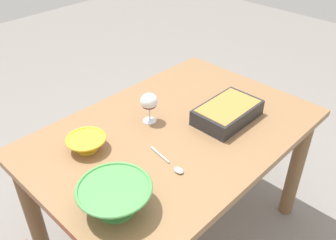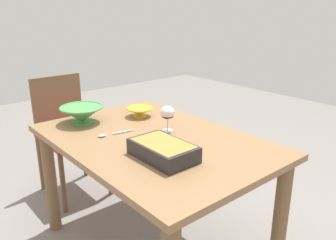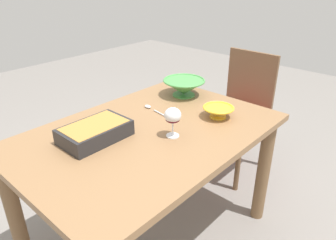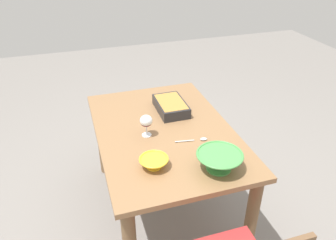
% 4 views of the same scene
% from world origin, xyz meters
% --- Properties ---
extents(dining_table, '(1.31, 0.89, 0.72)m').
position_xyz_m(dining_table, '(0.00, 0.00, 0.60)').
color(dining_table, olive).
rests_on(dining_table, ground_plane).
extents(chair, '(0.45, 0.41, 0.90)m').
position_xyz_m(chair, '(-1.02, -0.06, 0.50)').
color(chair, '#B22D2D').
rests_on(chair, ground_plane).
extents(wine_glass, '(0.08, 0.08, 0.15)m').
position_xyz_m(wine_glass, '(-0.03, 0.13, 0.83)').
color(wine_glass, white).
rests_on(wine_glass, dining_table).
extents(casserole_dish, '(0.32, 0.20, 0.08)m').
position_xyz_m(casserole_dish, '(0.23, -0.12, 0.77)').
color(casserole_dish, '#262628').
rests_on(casserole_dish, dining_table).
extents(mixing_bowl, '(0.17, 0.17, 0.06)m').
position_xyz_m(mixing_bowl, '(-0.36, 0.17, 0.76)').
color(mixing_bowl, yellow).
rests_on(mixing_bowl, dining_table).
extents(small_bowl, '(0.26, 0.26, 0.11)m').
position_xyz_m(small_bowl, '(-0.49, -0.17, 0.78)').
color(small_bowl, '#4C994C').
rests_on(small_bowl, dining_table).
extents(serving_spoon, '(0.05, 0.21, 0.01)m').
position_xyz_m(serving_spoon, '(-0.19, -0.17, 0.73)').
color(serving_spoon, silver).
rests_on(serving_spoon, dining_table).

